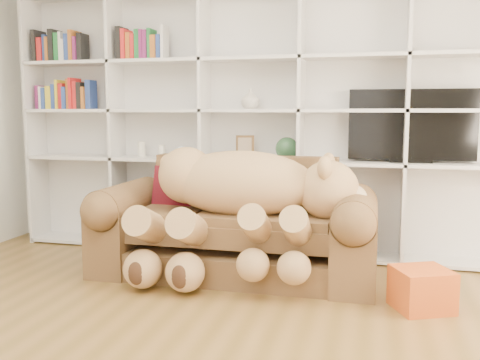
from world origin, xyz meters
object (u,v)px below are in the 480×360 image
(sofa, at_px, (236,230))
(gift_box, at_px, (422,289))
(tv, at_px, (412,126))
(teddy_bear, at_px, (240,197))

(sofa, distance_m, gift_box, 1.48)
(tv, bearing_deg, sofa, -153.43)
(teddy_bear, distance_m, tv, 1.63)
(tv, bearing_deg, gift_box, -88.42)
(teddy_bear, relative_size, tv, 1.65)
(sofa, relative_size, teddy_bear, 1.27)
(teddy_bear, height_order, gift_box, teddy_bear)
(sofa, height_order, gift_box, sofa)
(gift_box, bearing_deg, sofa, 160.57)
(gift_box, distance_m, tv, 1.56)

